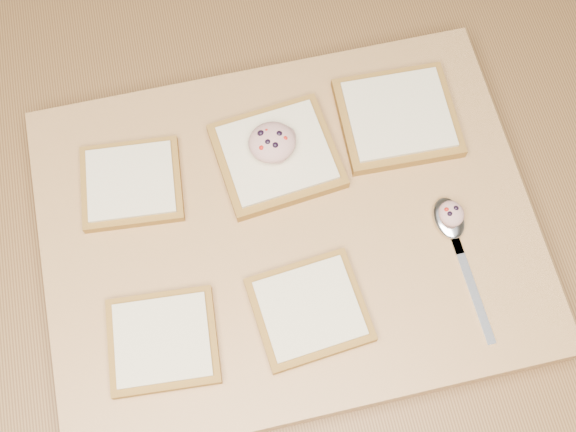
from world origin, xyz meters
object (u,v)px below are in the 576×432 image
Objects in this scene: cutting_board at (288,232)px; tuna_salad_dollop at (272,142)px; spoon at (452,228)px; bread_far_center at (277,155)px.

cutting_board is 0.10m from tuna_salad_dollop.
cutting_board is at bearing 165.66° from spoon.
bread_far_center reaches higher than cutting_board.
cutting_board is 0.18m from spoon.
bread_far_center is at bearing -60.93° from tuna_salad_dollop.
cutting_board is 3.20× the size of spoon.
tuna_salad_dollop is (-0.00, 0.01, 0.02)m from bread_far_center.
tuna_salad_dollop is 0.31× the size of spoon.
bread_far_center reaches higher than spoon.
cutting_board is at bearing -94.04° from bread_far_center.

